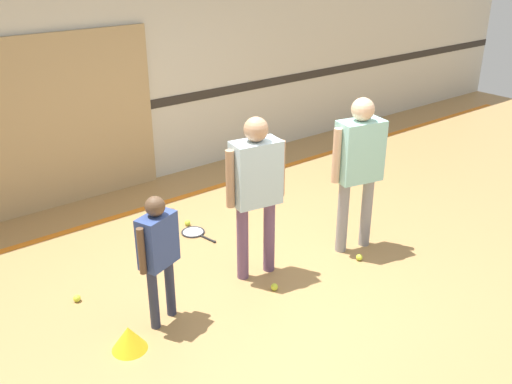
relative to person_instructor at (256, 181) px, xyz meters
The scene contains 13 objects.
ground_plane 1.01m from the person_instructor, 47.30° to the right, with size 16.00×16.00×0.00m, color #A87F4C.
wall_back 2.84m from the person_instructor, 86.35° to the left, with size 16.00×0.07×3.20m.
wall_panel 2.84m from the person_instructor, 107.62° to the left, with size 2.51×0.05×2.04m.
floor_stripe 2.21m from the person_instructor, 84.90° to the left, with size 14.40×0.10×0.01m.
person_instructor is the anchor object (origin of this frame).
person_student_left 1.12m from the person_instructor, behind, with size 0.42×0.28×1.16m.
person_student_right 1.14m from the person_instructor, 11.62° to the right, with size 0.60×0.34×1.61m.
racket_spare_on_floor 1.43m from the person_instructor, 91.67° to the left, with size 0.30×0.50×0.03m.
tennis_ball_near_instructor 1.00m from the person_instructor, 98.02° to the right, with size 0.07×0.07×0.07m, color #CCE038.
tennis_ball_by_spare_racket 1.58m from the person_instructor, 89.41° to the left, with size 0.07×0.07×0.07m, color #CCE038.
tennis_ball_stray_left 1.92m from the person_instructor, 158.13° to the left, with size 0.07×0.07×0.07m, color #CCE038.
tennis_ball_stray_right 1.43m from the person_instructor, 25.25° to the right, with size 0.07×0.07×0.07m, color #CCE038.
training_cone 1.74m from the person_instructor, behind, with size 0.29×0.29×0.21m.
Camera 1 is at (-3.12, -3.54, 3.00)m, focal length 40.00 mm.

